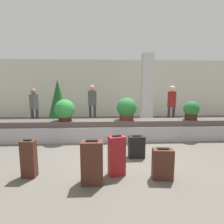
{
  "coord_description": "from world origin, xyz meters",
  "views": [
    {
      "loc": [
        -0.29,
        -3.86,
        1.59
      ],
      "look_at": [
        0.0,
        1.52,
        0.88
      ],
      "focal_mm": 28.0,
      "sensor_mm": 36.0,
      "label": 1
    }
  ],
  "objects": [
    {
      "name": "suitcase_3",
      "position": [
        0.77,
        -0.97,
        0.27
      ],
      "size": [
        0.38,
        0.23,
        0.57
      ],
      "rotation": [
        0.0,
        0.0,
        -0.11
      ],
      "color": "#472319",
      "rests_on": "ground_plane"
    },
    {
      "name": "decorated_tree",
      "position": [
        -2.36,
        4.34,
        1.1
      ],
      "size": [
        0.92,
        0.92,
        2.02
      ],
      "color": "#4C331E",
      "rests_on": "ground_plane"
    },
    {
      "name": "pillar",
      "position": [
        1.8,
        4.33,
        1.6
      ],
      "size": [
        0.5,
        0.5,
        3.2
      ],
      "color": "silver",
      "rests_on": "ground_plane"
    },
    {
      "name": "carousel",
      "position": [
        0.0,
        1.52,
        0.3
      ],
      "size": [
        8.64,
        0.75,
        0.63
      ],
      "color": "#9E9EA3",
      "rests_on": "ground_plane"
    },
    {
      "name": "suitcase_4",
      "position": [
        0.49,
        0.01,
        0.26
      ],
      "size": [
        0.38,
        0.2,
        0.54
      ],
      "rotation": [
        0.0,
        0.0,
        0.02
      ],
      "color": "black",
      "rests_on": "ground_plane"
    },
    {
      "name": "back_wall",
      "position": [
        0.0,
        6.19,
        1.6
      ],
      "size": [
        18.0,
        0.06,
        3.2
      ],
      "color": "beige",
      "rests_on": "ground_plane"
    },
    {
      "name": "potted_plant_2",
      "position": [
        2.49,
        1.44,
        0.92
      ],
      "size": [
        0.48,
        0.48,
        0.58
      ],
      "color": "#381914",
      "rests_on": "carousel"
    },
    {
      "name": "suitcase_1",
      "position": [
        -0.03,
        -0.78,
        0.37
      ],
      "size": [
        0.33,
        0.26,
        0.76
      ],
      "rotation": [
        0.0,
        0.0,
        0.27
      ],
      "color": "maroon",
      "rests_on": "ground_plane"
    },
    {
      "name": "traveler_0",
      "position": [
        -3.05,
        3.31,
        0.95
      ],
      "size": [
        0.31,
        0.36,
        1.6
      ],
      "rotation": [
        0.0,
        0.0,
        1.26
      ],
      "color": "#282833",
      "rests_on": "ground_plane"
    },
    {
      "name": "traveler_1",
      "position": [
        2.6,
        3.3,
        1.03
      ],
      "size": [
        0.37,
        0.32,
        1.72
      ],
      "rotation": [
        0.0,
        0.0,
        2.62
      ],
      "color": "#282833",
      "rests_on": "ground_plane"
    },
    {
      "name": "potted_plant_0",
      "position": [
        0.46,
        1.5,
        0.97
      ],
      "size": [
        0.62,
        0.62,
        0.7
      ],
      "color": "#4C2319",
      "rests_on": "carousel"
    },
    {
      "name": "potted_plant_1",
      "position": [
        -1.44,
        1.46,
        0.95
      ],
      "size": [
        0.61,
        0.61,
        0.66
      ],
      "color": "#381914",
      "rests_on": "carousel"
    },
    {
      "name": "ground_plane",
      "position": [
        0.0,
        0.0,
        0.0
      ],
      "size": [
        18.0,
        18.0,
        0.0
      ],
      "primitive_type": "plane",
      "color": "#59544C"
    },
    {
      "name": "suitcase_2",
      "position": [
        -1.62,
        -0.78,
        0.34
      ],
      "size": [
        0.26,
        0.18,
        0.71
      ],
      "rotation": [
        0.0,
        0.0,
        -0.08
      ],
      "color": "#472319",
      "rests_on": "ground_plane"
    },
    {
      "name": "traveler_2",
      "position": [
        -0.74,
        3.81,
        1.06
      ],
      "size": [
        0.36,
        0.34,
        1.75
      ],
      "rotation": [
        0.0,
        0.0,
        0.68
      ],
      "color": "#282833",
      "rests_on": "ground_plane"
    },
    {
      "name": "suitcase_0",
      "position": [
        -0.47,
        -1.06,
        0.37
      ],
      "size": [
        0.36,
        0.26,
        0.77
      ],
      "rotation": [
        0.0,
        0.0,
        -0.01
      ],
      "color": "#472319",
      "rests_on": "ground_plane"
    }
  ]
}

